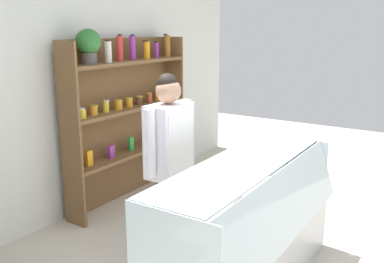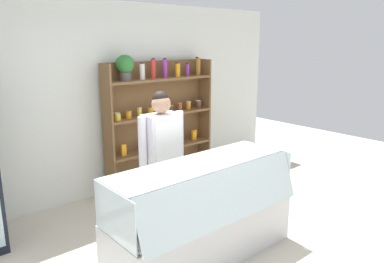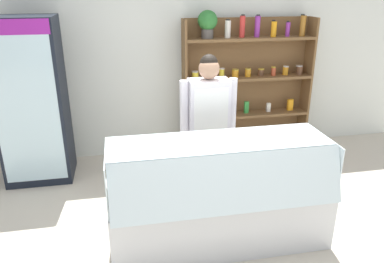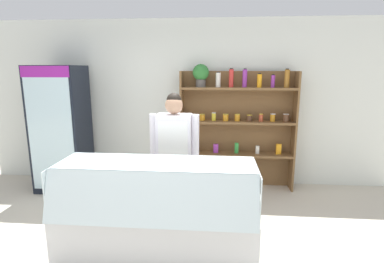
% 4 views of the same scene
% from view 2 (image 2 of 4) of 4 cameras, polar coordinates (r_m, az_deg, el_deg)
% --- Properties ---
extents(ground_plane, '(12.00, 12.00, 0.00)m').
position_cam_2_polar(ground_plane, '(4.03, 2.90, -18.96)').
color(ground_plane, beige).
extents(back_wall, '(6.80, 0.10, 2.70)m').
position_cam_2_polar(back_wall, '(5.38, -14.29, 4.50)').
color(back_wall, silver).
rests_on(back_wall, ground).
extents(shelving_unit, '(1.80, 0.29, 1.99)m').
position_cam_2_polar(shelving_unit, '(5.64, -5.49, 2.81)').
color(shelving_unit, brown).
rests_on(shelving_unit, ground).
extents(deli_display_case, '(1.98, 0.76, 1.01)m').
position_cam_2_polar(deli_display_case, '(3.92, 1.57, -14.65)').
color(deli_display_case, silver).
rests_on(deli_display_case, ground).
extents(shop_clerk, '(0.61, 0.25, 1.63)m').
position_cam_2_polar(shop_clerk, '(4.27, -4.56, -2.78)').
color(shop_clerk, '#2D2D38').
rests_on(shop_clerk, ground).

